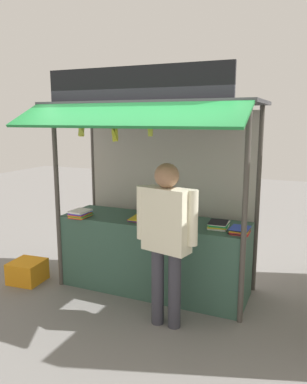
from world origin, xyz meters
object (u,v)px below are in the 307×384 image
(water_bottle_far_right, at_px, (173,211))
(magazine_stack_rear_center, at_px, (219,225))
(magazine_stack_mid_left, at_px, (240,230))
(banana_bunch_inner_right, at_px, (115,135))
(vendor_person, at_px, (166,231))
(water_bottle_mid_right, at_px, (153,208))
(magazine_stack_front_right, at_px, (80,214))
(banana_bunch_rightmost, at_px, (150,130))
(plastic_crate, at_px, (27,271))
(magazine_stack_left, at_px, (140,219))
(water_bottle_front_left, at_px, (180,209))
(banana_bunch_leftmost, at_px, (81,131))

(water_bottle_far_right, xyz_separation_m, magazine_stack_rear_center, (0.60, -0.07, -0.08))
(magazine_stack_mid_left, bearing_deg, banana_bunch_inner_right, -167.01)
(banana_bunch_inner_right, height_order, vendor_person, banana_bunch_inner_right)
(water_bottle_mid_right, distance_m, magazine_stack_front_right, 0.94)
(magazine_stack_rear_center, xyz_separation_m, vendor_person, (-0.37, -0.69, 0.08))
(water_bottle_far_right, bearing_deg, magazine_stack_front_right, -165.79)
(banana_bunch_rightmost, xyz_separation_m, plastic_crate, (-1.83, -0.01, -1.91))
(water_bottle_far_right, bearing_deg, banana_bunch_inner_right, -136.77)
(water_bottle_mid_right, xyz_separation_m, magazine_stack_left, (-0.07, -0.25, -0.09))
(water_bottle_front_left, xyz_separation_m, vendor_person, (0.18, -0.89, -0.02))
(magazine_stack_left, bearing_deg, banana_bunch_rightmost, -50.07)
(water_bottle_far_right, xyz_separation_m, banana_bunch_leftmost, (-0.97, -0.48, 0.98))
(magazine_stack_left, bearing_deg, water_bottle_mid_right, 74.16)
(magazine_stack_front_right, height_order, magazine_stack_left, magazine_stack_front_right)
(banana_bunch_leftmost, bearing_deg, banana_bunch_rightmost, -0.10)
(magazine_stack_mid_left, relative_size, plastic_crate, 0.59)
(water_bottle_mid_right, bearing_deg, banana_bunch_inner_right, -108.56)
(water_bottle_front_left, distance_m, magazine_stack_mid_left, 0.87)
(magazine_stack_mid_left, relative_size, magazine_stack_rear_center, 0.84)
(water_bottle_far_right, bearing_deg, magazine_stack_mid_left, -11.03)
(water_bottle_front_left, relative_size, banana_bunch_rightmost, 1.15)
(banana_bunch_rightmost, xyz_separation_m, banana_bunch_inner_right, (-0.44, 0.00, -0.05))
(water_bottle_far_right, xyz_separation_m, magazine_stack_mid_left, (0.86, -0.17, -0.09))
(magazine_stack_front_right, height_order, magazine_stack_mid_left, magazine_stack_front_right)
(water_bottle_far_right, distance_m, banana_bunch_leftmost, 1.46)
(magazine_stack_mid_left, bearing_deg, banana_bunch_leftmost, -170.18)
(water_bottle_mid_right, xyz_separation_m, banana_bunch_rightmost, (0.23, -0.61, 1.02))
(water_bottle_front_left, bearing_deg, plastic_crate, -162.39)
(water_bottle_mid_right, relative_size, magazine_stack_front_right, 0.77)
(water_bottle_far_right, height_order, magazine_stack_rear_center, water_bottle_far_right)
(vendor_person, bearing_deg, magazine_stack_mid_left, 55.35)
(banana_bunch_leftmost, bearing_deg, magazine_stack_left, 31.67)
(magazine_stack_left, xyz_separation_m, banana_bunch_leftmost, (-0.58, -0.36, 1.08))
(magazine_stack_front_right, xyz_separation_m, banana_bunch_leftmost, (0.19, -0.19, 1.06))
(water_bottle_front_left, xyz_separation_m, banana_bunch_inner_right, (-0.56, -0.61, 0.93))
(water_bottle_far_right, xyz_separation_m, magazine_stack_left, (-0.38, -0.12, -0.10))
(water_bottle_front_left, xyz_separation_m, magazine_stack_rear_center, (0.55, -0.19, -0.10))
(magazine_stack_front_right, relative_size, banana_bunch_rightmost, 1.15)
(magazine_stack_mid_left, height_order, plastic_crate, magazine_stack_mid_left)
(plastic_crate, bearing_deg, banana_bunch_rightmost, 0.40)
(magazine_stack_front_right, bearing_deg, banana_bunch_leftmost, -44.91)
(magazine_stack_left, relative_size, vendor_person, 0.19)
(magazine_stack_front_right, bearing_deg, plastic_crate, -164.75)
(vendor_person, xyz_separation_m, plastic_crate, (-2.13, 0.26, -0.91))
(magazine_stack_mid_left, height_order, magazine_stack_left, magazine_stack_mid_left)
(banana_bunch_rightmost, bearing_deg, vendor_person, -42.42)
(banana_bunch_rightmost, height_order, vendor_person, banana_bunch_rightmost)
(banana_bunch_leftmost, relative_size, banana_bunch_rightmost, 1.07)
(magazine_stack_mid_left, distance_m, magazine_stack_rear_center, 0.28)
(magazine_stack_rear_center, bearing_deg, magazine_stack_mid_left, -20.34)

